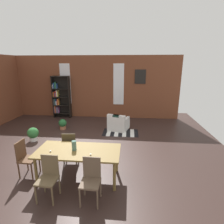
{
  "coord_description": "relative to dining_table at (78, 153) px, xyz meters",
  "views": [
    {
      "loc": [
        1.99,
        -5.16,
        2.83
      ],
      "look_at": [
        1.36,
        1.35,
        1.06
      ],
      "focal_mm": 28.51,
      "sensor_mm": 36.0,
      "label": 1
    }
  ],
  "objects": [
    {
      "name": "potted_plant_by_shelf",
      "position": [
        -1.71,
        3.4,
        -0.46
      ],
      "size": [
        0.35,
        0.35,
        0.46
      ],
      "color": "#9E6042",
      "rests_on": "ground"
    },
    {
      "name": "dining_chair_far_left",
      "position": [
        -0.46,
        0.71,
        -0.18
      ],
      "size": [
        0.44,
        0.44,
        0.95
      ],
      "color": "#3B311E",
      "rests_on": "ground"
    },
    {
      "name": "tealight_candle_1",
      "position": [
        -0.64,
        -0.15,
        0.1
      ],
      "size": [
        0.04,
        0.04,
        0.04
      ],
      "primitive_type": "cylinder",
      "color": "silver",
      "rests_on": "dining_table"
    },
    {
      "name": "tealight_candle_0",
      "position": [
        0.36,
        -0.21,
        0.1
      ],
      "size": [
        0.04,
        0.04,
        0.03
      ],
      "primitive_type": "cylinder",
      "color": "silver",
      "rests_on": "dining_table"
    },
    {
      "name": "armchair_white",
      "position": [
        0.77,
        3.58,
        -0.42
      ],
      "size": [
        0.99,
        0.99,
        0.75
      ],
      "color": "silver",
      "rests_on": "ground"
    },
    {
      "name": "framed_picture",
      "position": [
        1.76,
        5.45,
        1.51
      ],
      "size": [
        0.56,
        0.03,
        0.72
      ],
      "primitive_type": "cube",
      "color": "black"
    },
    {
      "name": "dining_table",
      "position": [
        0.0,
        0.0,
        0.0
      ],
      "size": [
        2.06,
        0.97,
        0.78
      ],
      "color": "brown",
      "rests_on": "ground"
    },
    {
      "name": "back_wall_brick",
      "position": [
        -0.78,
        5.52,
        0.94
      ],
      "size": [
        9.17,
        0.12,
        3.28
      ],
      "primitive_type": "cube",
      "color": "brown",
      "rests_on": "ground"
    },
    {
      "name": "window_pane_1",
      "position": [
        0.65,
        5.45,
        1.11
      ],
      "size": [
        0.55,
        0.02,
        2.13
      ],
      "primitive_type": "cube",
      "color": "white"
    },
    {
      "name": "dining_chair_near_right",
      "position": [
        0.46,
        -0.71,
        -0.18
      ],
      "size": [
        0.41,
        0.41,
        0.95
      ],
      "color": "brown",
      "rests_on": "ground"
    },
    {
      "name": "vase_on_table",
      "position": [
        -0.1,
        0.0,
        0.2
      ],
      "size": [
        0.11,
        0.11,
        0.24
      ],
      "primitive_type": "cylinder",
      "color": "#4C7266",
      "rests_on": "dining_table"
    },
    {
      "name": "dining_chair_near_left",
      "position": [
        -0.46,
        -0.71,
        -0.18
      ],
      "size": [
        0.41,
        0.41,
        0.95
      ],
      "color": "brown",
      "rests_on": "ground"
    },
    {
      "name": "window_pane_0",
      "position": [
        -2.21,
        5.45,
        1.11
      ],
      "size": [
        0.55,
        0.02,
        2.13
      ],
      "primitive_type": "cube",
      "color": "white"
    },
    {
      "name": "striped_rug",
      "position": [
        0.89,
        3.22,
        -0.69
      ],
      "size": [
        1.49,
        0.89,
        0.01
      ],
      "color": "black",
      "rests_on": "ground"
    },
    {
      "name": "ground_plane",
      "position": [
        -0.78,
        1.28,
        -0.7
      ],
      "size": [
        10.88,
        10.88,
        0.0
      ],
      "primitive_type": "plane",
      "color": "#342420"
    },
    {
      "name": "dining_chair_head_left",
      "position": [
        -1.4,
        0.0,
        -0.18
      ],
      "size": [
        0.42,
        0.42,
        0.95
      ],
      "color": "brown",
      "rests_on": "ground"
    },
    {
      "name": "potted_plant_corner",
      "position": [
        -2.37,
        2.08,
        -0.42
      ],
      "size": [
        0.41,
        0.41,
        0.52
      ],
      "color": "silver",
      "rests_on": "ground"
    },
    {
      "name": "bookshelf_tall",
      "position": [
        -2.49,
        5.28,
        0.41
      ],
      "size": [
        0.94,
        0.31,
        2.23
      ],
      "color": "black",
      "rests_on": "ground"
    }
  ]
}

